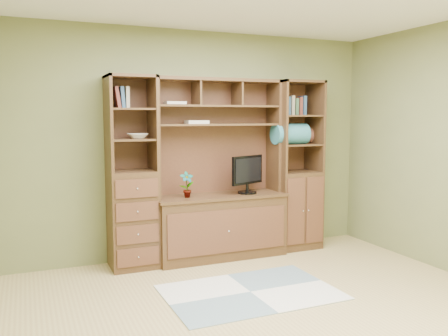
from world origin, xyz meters
name	(u,v)px	position (x,y,z in m)	size (l,w,h in m)	color
room	(275,158)	(0.00, 0.00, 1.30)	(4.60, 4.10, 2.64)	tan
center_hutch	(220,169)	(0.25, 1.73, 1.02)	(1.54, 0.53, 2.05)	#432B17
left_tower	(132,173)	(-0.75, 1.77, 1.02)	(0.50, 0.45, 2.05)	#432B17
right_tower	(296,165)	(1.27, 1.77, 1.02)	(0.55, 0.45, 2.05)	#432B17
rug	(250,292)	(0.08, 0.58, 0.01)	(1.56, 1.04, 0.01)	#ABB1B0
monitor	(247,168)	(0.58, 1.70, 1.03)	(0.50, 0.22, 0.61)	black
orchid	(187,185)	(-0.16, 1.70, 0.88)	(0.15, 0.10, 0.29)	#B46E3C
magazines	(197,122)	(0.00, 1.82, 1.56)	(0.24, 0.18, 0.04)	beige
bowl	(138,136)	(-0.68, 1.77, 1.42)	(0.22, 0.22, 0.05)	silver
blanket_teal	(290,134)	(1.16, 1.73, 1.41)	(0.43, 0.25, 0.25)	#2D6E77
blanket_red	(300,135)	(1.38, 1.85, 1.39)	(0.35, 0.20, 0.20)	brown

